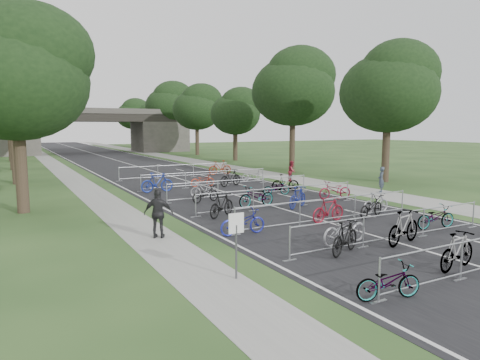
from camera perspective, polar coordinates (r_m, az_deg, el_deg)
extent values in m
cube|color=black|center=(58.30, -16.76, 2.71)|extent=(11.00, 140.00, 0.01)
cube|color=gray|center=(60.48, -9.32, 3.07)|extent=(3.00, 140.00, 0.01)
cube|color=gray|center=(57.22, -24.12, 2.32)|extent=(2.00, 140.00, 0.01)
cube|color=silver|center=(58.31, -16.76, 2.71)|extent=(0.12, 140.00, 0.00)
cube|color=#41403A|center=(71.90, -28.42, 4.92)|extent=(8.00, 8.00, 5.00)
cube|color=#41403A|center=(75.68, -10.67, 5.71)|extent=(8.00, 8.00, 5.00)
cube|color=black|center=(72.91, -19.42, 7.82)|extent=(30.00, 8.00, 1.20)
cube|color=#41403A|center=(69.20, -18.93, 8.74)|extent=(30.00, 0.40, 0.90)
cube|color=#41403A|center=(76.69, -19.93, 8.49)|extent=(30.00, 0.40, 0.90)
cylinder|color=#4C4C51|center=(11.72, -0.51, -9.60)|extent=(0.06, 0.06, 1.50)
cube|color=white|center=(11.51, -0.51, -5.78)|extent=(0.45, 0.04, 0.55)
cylinder|color=#33261C|center=(22.98, -27.15, 1.26)|extent=(0.56, 0.56, 4.20)
ellipsoid|color=black|center=(22.99, -27.74, 11.52)|extent=(6.72, 6.72, 5.51)
sphere|color=black|center=(22.68, -26.34, 15.09)|extent=(5.38, 5.38, 5.38)
sphere|color=black|center=(23.42, -28.88, 9.29)|extent=(4.37, 4.37, 4.37)
cylinder|color=#33261C|center=(34.03, 18.87, 3.53)|extent=(0.56, 0.56, 4.48)
ellipsoid|color=black|center=(34.07, 19.16, 10.91)|extent=(7.17, 7.17, 5.88)
sphere|color=black|center=(34.32, 20.59, 13.23)|extent=(5.73, 5.73, 5.73)
sphere|color=black|center=(33.99, 17.90, 9.46)|extent=(4.66, 4.66, 4.66)
cylinder|color=#33261C|center=(34.93, -27.81, 3.37)|extent=(0.56, 0.56, 4.72)
ellipsoid|color=black|center=(35.01, -28.25, 10.95)|extent=(7.56, 7.56, 6.20)
sphere|color=black|center=(34.69, -27.37, 13.56)|extent=(6.05, 6.05, 6.05)
sphere|color=black|center=(35.44, -28.99, 9.32)|extent=(4.91, 4.91, 4.91)
cylinder|color=#33261C|center=(43.01, 6.97, 4.93)|extent=(0.56, 0.56, 5.11)
ellipsoid|color=black|center=(43.13, 7.07, 11.59)|extent=(8.18, 8.18, 6.70)
sphere|color=black|center=(43.24, 8.17, 13.74)|extent=(6.54, 6.54, 6.54)
sphere|color=black|center=(43.17, 6.11, 10.24)|extent=(5.31, 5.31, 5.31)
cylinder|color=#33261C|center=(46.91, -28.13, 4.41)|extent=(0.56, 0.56, 5.25)
ellipsoid|color=black|center=(47.03, -28.50, 10.68)|extent=(8.40, 8.40, 6.89)
sphere|color=black|center=(46.71, -27.86, 12.82)|extent=(6.72, 6.72, 6.72)
sphere|color=black|center=(47.46, -29.04, 9.33)|extent=(5.46, 5.46, 5.46)
cylinder|color=#33261C|center=(53.23, -0.63, 4.70)|extent=(0.56, 0.56, 3.85)
ellipsoid|color=black|center=(53.21, -0.63, 8.76)|extent=(6.16, 6.16, 5.05)
sphere|color=black|center=(53.11, 0.20, 10.09)|extent=(4.93, 4.93, 4.93)
sphere|color=black|center=(53.40, -1.37, 7.93)|extent=(4.00, 4.00, 4.00)
cylinder|color=#33261C|center=(58.92, -28.27, 4.26)|extent=(0.56, 0.56, 4.20)
ellipsoid|color=black|center=(58.92, -28.51, 8.25)|extent=(6.72, 6.72, 5.51)
sphere|color=black|center=(58.50, -27.99, 9.62)|extent=(5.38, 5.38, 5.38)
sphere|color=black|center=(59.40, -28.95, 7.40)|extent=(4.37, 4.37, 4.37)
cylinder|color=#33261C|center=(64.04, -5.73, 5.34)|extent=(0.56, 0.56, 4.48)
ellipsoid|color=black|center=(64.07, -5.78, 9.27)|extent=(7.17, 7.17, 5.88)
sphere|color=black|center=(63.92, -5.11, 10.57)|extent=(5.73, 5.73, 5.73)
sphere|color=black|center=(64.31, -6.36, 8.45)|extent=(4.66, 4.66, 4.66)
cylinder|color=#33261C|center=(70.91, -28.41, 4.79)|extent=(0.56, 0.56, 4.72)
ellipsoid|color=black|center=(70.95, -28.63, 8.53)|extent=(7.56, 7.56, 6.20)
sphere|color=black|center=(70.53, -28.20, 9.80)|extent=(6.05, 6.05, 6.05)
sphere|color=black|center=(71.41, -28.99, 7.73)|extent=(4.91, 4.91, 4.91)
cylinder|color=#33261C|center=(75.22, -9.34, 5.77)|extent=(0.56, 0.56, 5.11)
ellipsoid|color=black|center=(75.28, -9.42, 9.58)|extent=(8.18, 8.18, 6.70)
sphere|color=black|center=(75.11, -8.87, 10.85)|extent=(6.54, 6.54, 6.54)
sphere|color=black|center=(75.55, -9.89, 8.79)|extent=(5.31, 5.31, 5.31)
cylinder|color=#33261C|center=(82.90, -28.50, 5.17)|extent=(0.56, 0.56, 5.25)
ellipsoid|color=black|center=(82.97, -28.71, 8.72)|extent=(8.40, 8.40, 6.89)
sphere|color=black|center=(82.57, -28.36, 9.93)|extent=(6.72, 6.72, 6.72)
sphere|color=black|center=(83.42, -29.02, 7.97)|extent=(5.46, 5.46, 5.46)
cylinder|color=#33261C|center=(86.63, -12.00, 5.45)|extent=(0.56, 0.56, 3.85)
ellipsoid|color=black|center=(86.62, -12.06, 7.95)|extent=(6.16, 6.16, 5.05)
sphere|color=black|center=(86.35, -11.60, 8.78)|extent=(4.93, 4.93, 4.93)
sphere|color=black|center=(86.95, -12.46, 7.42)|extent=(4.00, 4.00, 4.00)
cylinder|color=#33261C|center=(94.91, -28.54, 4.98)|extent=(0.56, 0.56, 4.20)
ellipsoid|color=black|center=(94.91, -28.69, 7.46)|extent=(6.72, 6.72, 5.51)
sphere|color=black|center=(94.45, -28.37, 8.31)|extent=(5.38, 5.38, 5.38)
sphere|color=black|center=(95.39, -28.97, 6.94)|extent=(4.37, 4.37, 4.37)
cylinder|color=#33261C|center=(98.17, -14.05, 5.75)|extent=(0.56, 0.56, 4.48)
ellipsoid|color=black|center=(98.18, -14.13, 8.31)|extent=(7.17, 7.17, 5.88)
sphere|color=black|center=(97.91, -13.73, 9.16)|extent=(5.73, 5.73, 5.73)
sphere|color=black|center=(98.52, -14.47, 7.77)|extent=(4.66, 4.66, 4.66)
cylinder|color=#A4A7AC|center=(10.80, 18.08, -12.54)|extent=(0.05, 0.05, 1.10)
cube|color=#A4A7AC|center=(10.98, 17.97, -15.18)|extent=(0.50, 0.08, 0.03)
cylinder|color=#A4A7AC|center=(13.12, 27.42, -9.49)|extent=(0.05, 0.05, 1.10)
cube|color=#A4A7AC|center=(13.27, 27.29, -11.71)|extent=(0.50, 0.08, 0.03)
cylinder|color=#A4A7AC|center=(16.31, 20.01, -4.18)|extent=(9.20, 0.04, 0.04)
cylinder|color=#A4A7AC|center=(16.50, 19.88, -7.15)|extent=(9.20, 0.04, 0.04)
cylinder|color=#A4A7AC|center=(13.38, 6.66, -8.41)|extent=(0.05, 0.05, 1.10)
cube|color=#A4A7AC|center=(13.53, 6.63, -10.60)|extent=(0.50, 0.08, 0.03)
cylinder|color=#A4A7AC|center=(15.32, 16.12, -6.66)|extent=(0.05, 0.05, 1.10)
cube|color=#A4A7AC|center=(15.45, 16.05, -8.59)|extent=(0.50, 0.08, 0.03)
cylinder|color=#A4A7AC|center=(17.58, 23.25, -5.21)|extent=(0.05, 0.05, 1.10)
cube|color=#A4A7AC|center=(17.69, 23.17, -6.90)|extent=(0.50, 0.08, 0.03)
cylinder|color=#A4A7AC|center=(20.05, 28.68, -4.04)|extent=(0.05, 0.05, 1.10)
cube|color=#A4A7AC|center=(20.15, 28.59, -5.54)|extent=(0.50, 0.08, 0.03)
cylinder|color=#A4A7AC|center=(18.83, 11.75, -2.44)|extent=(9.20, 0.04, 0.04)
cylinder|color=#A4A7AC|center=(18.99, 11.69, -5.03)|extent=(9.20, 0.04, 0.04)
cylinder|color=#A4A7AC|center=(16.36, -0.70, -5.51)|extent=(0.05, 0.05, 1.10)
cube|color=#A4A7AC|center=(16.48, -0.70, -7.33)|extent=(0.50, 0.08, 0.03)
cylinder|color=#A4A7AC|center=(17.97, 7.98, -4.43)|extent=(0.05, 0.05, 1.10)
cube|color=#A4A7AC|center=(18.09, 7.95, -6.10)|extent=(0.50, 0.08, 0.03)
cylinder|color=#A4A7AC|center=(19.93, 15.08, -3.48)|extent=(0.05, 0.05, 1.10)
cube|color=#A4A7AC|center=(20.04, 15.03, -4.98)|extent=(0.50, 0.08, 0.03)
cylinder|color=#A4A7AC|center=(22.15, 20.82, -2.66)|extent=(0.05, 0.05, 1.10)
cube|color=#A4A7AC|center=(22.24, 20.76, -4.02)|extent=(0.50, 0.08, 0.03)
cylinder|color=#A4A7AC|center=(21.82, 5.26, -1.04)|extent=(9.20, 0.04, 0.04)
cylinder|color=#A4A7AC|center=(21.96, 5.24, -3.28)|extent=(9.20, 0.04, 0.04)
cylinder|color=#A4A7AC|center=(19.72, -5.92, -3.38)|extent=(0.05, 0.05, 1.10)
cube|color=#A4A7AC|center=(19.83, -5.90, -4.90)|extent=(0.50, 0.08, 0.03)
cylinder|color=#A4A7AC|center=(21.08, 1.79, -2.67)|extent=(0.05, 0.05, 1.10)
cube|color=#A4A7AC|center=(21.18, 1.78, -4.09)|extent=(0.50, 0.08, 0.03)
cylinder|color=#A4A7AC|center=(22.78, 8.45, -2.01)|extent=(0.05, 0.05, 1.10)
cube|color=#A4A7AC|center=(22.87, 8.43, -3.34)|extent=(0.50, 0.08, 0.03)
cylinder|color=#A4A7AC|center=(24.74, 14.12, -1.43)|extent=(0.05, 0.05, 1.10)
cube|color=#A4A7AC|center=(24.82, 14.08, -2.65)|extent=(0.50, 0.08, 0.03)
cylinder|color=#A4A7AC|center=(25.20, 0.17, 0.08)|extent=(9.20, 0.04, 0.04)
cylinder|color=#A4A7AC|center=(25.32, 0.17, -1.87)|extent=(9.20, 0.04, 0.04)
cylinder|color=#A4A7AC|center=(23.41, -9.74, -1.79)|extent=(0.05, 0.05, 1.10)
cube|color=#A4A7AC|center=(23.50, -9.71, -3.08)|extent=(0.50, 0.08, 0.03)
cylinder|color=#A4A7AC|center=(24.57, -2.96, -1.29)|extent=(0.05, 0.05, 1.10)
cube|color=#A4A7AC|center=(24.65, -2.96, -2.52)|extent=(0.50, 0.08, 0.03)
cylinder|color=#A4A7AC|center=(26.04, 3.12, -0.81)|extent=(0.05, 0.05, 1.10)
cube|color=#A4A7AC|center=(26.12, 3.11, -1.98)|extent=(0.50, 0.08, 0.03)
cylinder|color=#A4A7AC|center=(27.77, 8.50, -0.39)|extent=(0.05, 0.05, 1.10)
cube|color=#A4A7AC|center=(27.84, 8.48, -1.48)|extent=(0.50, 0.08, 0.03)
cylinder|color=#A4A7AC|center=(29.65, -4.52, 1.11)|extent=(9.20, 0.04, 0.04)
cylinder|color=#A4A7AC|center=(29.75, -4.50, -0.56)|extent=(9.20, 0.04, 0.04)
cylinder|color=#A4A7AC|center=(28.14, -13.08, -0.40)|extent=(0.05, 0.05, 1.10)
cube|color=#A4A7AC|center=(28.21, -13.05, -1.47)|extent=(0.50, 0.08, 0.03)
cylinder|color=#A4A7AC|center=(29.11, -7.26, -0.03)|extent=(0.05, 0.05, 1.10)
cube|color=#A4A7AC|center=(29.18, -7.24, -1.07)|extent=(0.50, 0.08, 0.03)
cylinder|color=#A4A7AC|center=(30.36, -1.87, 0.32)|extent=(0.05, 0.05, 1.10)
cube|color=#A4A7AC|center=(30.43, -1.87, -0.68)|extent=(0.50, 0.08, 0.03)
cylinder|color=#A4A7AC|center=(31.86, 3.05, 0.63)|extent=(0.05, 0.05, 1.10)
cube|color=#A4A7AC|center=(31.92, 3.04, -0.33)|extent=(0.50, 0.08, 0.03)
cylinder|color=#A4A7AC|center=(35.18, -8.55, 1.98)|extent=(9.20, 0.04, 0.04)
cylinder|color=#A4A7AC|center=(35.27, -8.52, 0.58)|extent=(9.20, 0.04, 0.04)
cylinder|color=#A4A7AC|center=(33.92, -15.84, 0.76)|extent=(0.05, 0.05, 1.10)
cube|color=#A4A7AC|center=(33.98, -15.81, -0.14)|extent=(0.50, 0.08, 0.03)
cylinder|color=#A4A7AC|center=(34.73, -10.91, 1.04)|extent=(0.05, 0.05, 1.10)
cube|color=#A4A7AC|center=(34.79, -10.89, 0.17)|extent=(0.50, 0.08, 0.03)
cylinder|color=#A4A7AC|center=(35.78, -6.23, 1.30)|extent=(0.05, 0.05, 1.10)
cube|color=#A4A7AC|center=(35.84, -6.22, 0.45)|extent=(0.50, 0.08, 0.03)
cylinder|color=#A4A7AC|center=(37.06, -1.85, 1.54)|extent=(0.05, 0.05, 1.10)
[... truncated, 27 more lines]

